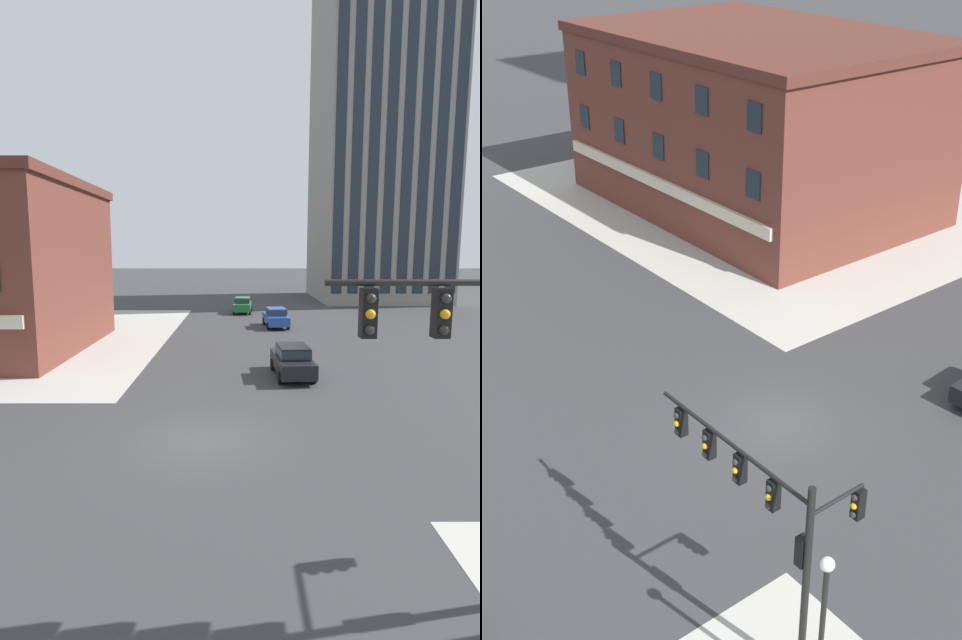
{
  "view_description": "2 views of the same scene",
  "coord_description": "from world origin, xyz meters",
  "views": [
    {
      "loc": [
        1.37,
        -15.63,
        6.54
      ],
      "look_at": [
        1.47,
        6.91,
        3.22
      ],
      "focal_mm": 26.5,
      "sensor_mm": 36.0,
      "label": 1
    },
    {
      "loc": [
        19.19,
        -17.9,
        18.91
      ],
      "look_at": [
        -2.07,
        -1.22,
        4.25
      ],
      "focal_mm": 45.36,
      "sensor_mm": 36.0,
      "label": 2
    }
  ],
  "objects": [
    {
      "name": "street_lamp_corner_near",
      "position": [
        10.0,
        -7.62,
        3.36
      ],
      "size": [
        0.36,
        0.36,
        5.36
      ],
      "color": "black",
      "rests_on": "ground"
    },
    {
      "name": "storefront_block_near_corner",
      "position": [
        -19.86,
        15.42,
        5.54
      ],
      "size": [
        22.15,
        15.25,
        11.05
      ],
      "color": "brown",
      "rests_on": "ground"
    },
    {
      "name": "traffic_signal_main",
      "position": [
        7.44,
        -7.04,
        4.48
      ],
      "size": [
        6.23,
        2.09,
        6.5
      ],
      "color": "black",
      "rests_on": "ground"
    },
    {
      "name": "ground_plane",
      "position": [
        0.0,
        0.0,
        0.0
      ],
      "size": [
        320.0,
        320.0,
        0.0
      ],
      "primitive_type": "plane",
      "color": "#38383A"
    },
    {
      "name": "sidewalk_far_corner",
      "position": [
        -20.0,
        20.0,
        0.0
      ],
      "size": [
        32.0,
        32.0,
        0.02
      ],
      "primitive_type": "cube",
      "color": "#B7B2A8",
      "rests_on": "ground"
    }
  ]
}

